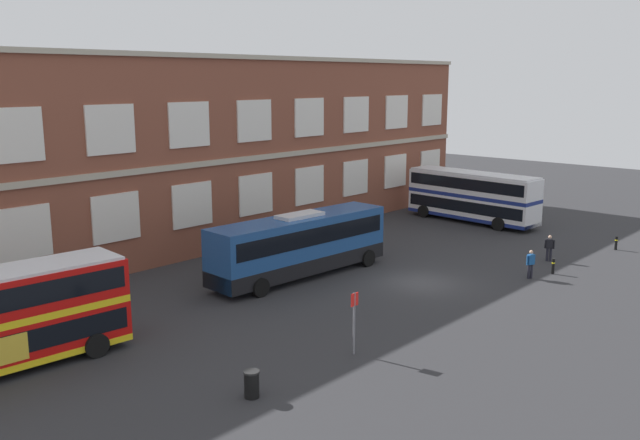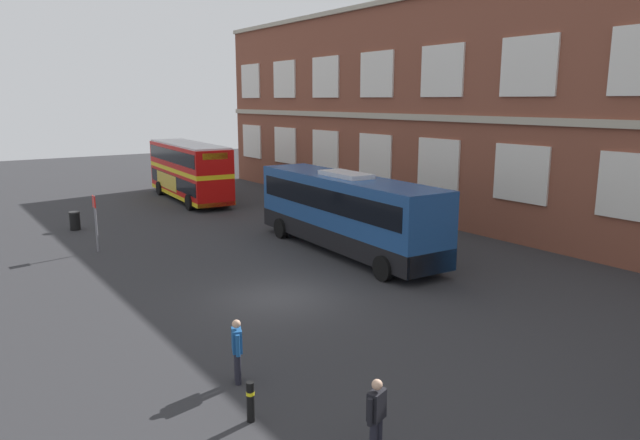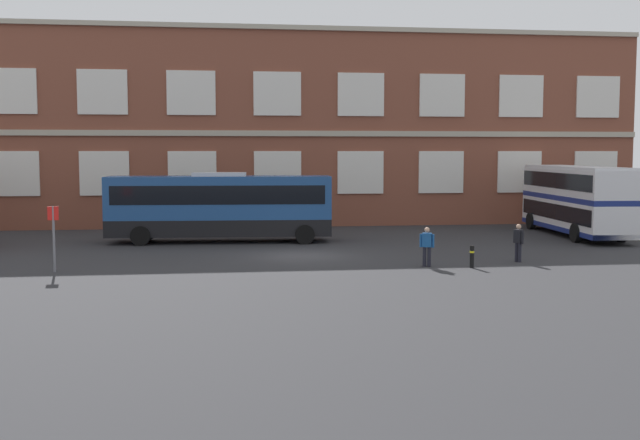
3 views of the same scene
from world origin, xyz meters
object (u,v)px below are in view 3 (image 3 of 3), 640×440
at_px(double_decker_middle, 575,199).
at_px(waiting_passenger, 518,241).
at_px(second_passenger, 427,245).
at_px(bus_stand_flag, 54,232).
at_px(safety_bollard_west, 472,256).
at_px(touring_coach, 220,207).

bearing_deg(double_decker_middle, waiting_passenger, -127.06).
distance_m(second_passenger, bus_stand_flag, 15.54).
height_order(second_passenger, safety_bollard_west, second_passenger).
xyz_separation_m(touring_coach, safety_bollard_west, (10.56, -10.79, -1.42)).
xyz_separation_m(double_decker_middle, safety_bollard_west, (-10.10, -11.31, -1.66)).
distance_m(bus_stand_flag, safety_bollard_west, 17.39).
height_order(double_decker_middle, touring_coach, double_decker_middle).
relative_size(double_decker_middle, waiting_passenger, 6.55).
relative_size(waiting_passenger, safety_bollard_west, 1.79).
relative_size(double_decker_middle, bus_stand_flag, 4.13).
distance_m(double_decker_middle, touring_coach, 20.66).
xyz_separation_m(waiting_passenger, safety_bollard_west, (-2.63, -1.43, -0.44)).
bearing_deg(safety_bollard_west, touring_coach, 134.39).
distance_m(touring_coach, waiting_passenger, 16.21).
bearing_deg(second_passenger, safety_bollard_west, -18.47).
bearing_deg(waiting_passenger, double_decker_middle, 52.94).
distance_m(touring_coach, bus_stand_flag, 11.78).
xyz_separation_m(double_decker_middle, touring_coach, (-20.66, -0.52, -0.24)).
bearing_deg(bus_stand_flag, safety_bollard_west, -3.79).
xyz_separation_m(touring_coach, second_passenger, (8.76, -10.19, -0.98)).
xyz_separation_m(bus_stand_flag, safety_bollard_west, (17.31, -1.15, -1.14)).
height_order(waiting_passenger, safety_bollard_west, waiting_passenger).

